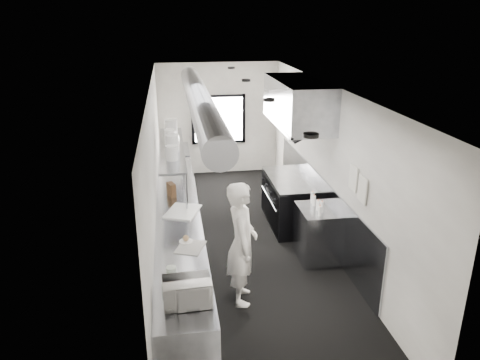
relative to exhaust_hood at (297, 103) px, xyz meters
name	(u,v)px	position (x,y,z in m)	size (l,w,h in m)	color
floor	(243,243)	(-1.10, -0.70, -2.39)	(3.00, 8.00, 0.01)	black
ceiling	(244,87)	(-1.10, -0.70, 0.41)	(3.00, 8.00, 0.01)	silver
wall_back	(218,119)	(-1.10, 3.30, -0.99)	(3.00, 0.02, 2.80)	silver
wall_front	(314,311)	(-1.10, -4.70, -0.99)	(3.00, 0.02, 2.80)	silver
wall_left	(155,174)	(-2.60, -0.70, -0.99)	(0.02, 8.00, 2.80)	silver
wall_right	(328,166)	(0.40, -0.70, -0.99)	(0.02, 8.00, 2.80)	silver
wall_cladding	(319,204)	(0.38, -0.40, -1.84)	(0.03, 5.50, 1.10)	gray
hvac_duct	(199,100)	(-1.80, -0.30, 0.16)	(0.40, 0.40, 6.40)	gray
service_window	(219,119)	(-1.10, 3.26, -0.99)	(1.36, 0.05, 1.25)	white
exhaust_hood	(297,103)	(0.00, 0.00, 0.00)	(0.81, 2.20, 0.88)	gray
prep_counter	(179,238)	(-2.25, -1.20, -1.94)	(0.70, 6.00, 0.90)	gray
pass_shelf	(172,149)	(-2.29, 0.30, -0.86)	(0.45, 3.00, 0.68)	gray
range	(290,201)	(-0.06, 0.00, -1.92)	(0.88, 1.60, 0.94)	black
bottle_station	(318,234)	(0.05, -1.40, -1.94)	(0.65, 0.80, 0.90)	gray
far_work_table	(175,167)	(-2.25, 2.50, -1.94)	(0.70, 1.20, 0.90)	gray
notice_sheet_a	(353,178)	(0.37, -1.90, -0.79)	(0.02, 0.28, 0.38)	white
notice_sheet_b	(362,189)	(0.37, -2.25, -0.84)	(0.02, 0.28, 0.38)	white
line_cook	(242,243)	(-1.40, -2.40, -1.48)	(0.66, 0.43, 1.81)	white
microwave	(187,292)	(-2.21, -3.68, -1.34)	(0.49, 0.37, 0.29)	silver
deli_tub_a	(168,288)	(-2.42, -3.43, -1.44)	(0.14, 0.14, 0.10)	silver
deli_tub_b	(171,270)	(-2.38, -3.03, -1.45)	(0.12, 0.12, 0.09)	silver
newspaper	(190,247)	(-2.11, -2.40, -1.49)	(0.34, 0.42, 0.01)	beige
small_plate	(186,241)	(-2.16, -2.23, -1.48)	(0.20, 0.20, 0.02)	white
pastry	(186,238)	(-2.16, -2.23, -1.43)	(0.09, 0.09, 0.09)	tan
cutting_board	(183,211)	(-2.17, -1.18, -1.48)	(0.47, 0.62, 0.02)	white
knife_block	(171,190)	(-2.34, -0.46, -1.37)	(0.10, 0.22, 0.23)	brown
plate_stack_a	(172,153)	(-2.29, -0.49, -0.70)	(0.21, 0.21, 0.25)	white
plate_stack_b	(173,143)	(-2.27, 0.01, -0.67)	(0.24, 0.24, 0.31)	white
plate_stack_c	(170,137)	(-2.32, 0.45, -0.67)	(0.21, 0.21, 0.30)	white
plate_stack_d	(171,129)	(-2.28, 0.93, -0.63)	(0.25, 0.25, 0.38)	white
squeeze_bottle_a	(320,211)	(-0.03, -1.66, -1.41)	(0.06, 0.06, 0.17)	white
squeeze_bottle_b	(322,207)	(0.04, -1.54, -1.40)	(0.06, 0.06, 0.19)	white
squeeze_bottle_c	(318,205)	(0.01, -1.45, -1.40)	(0.06, 0.06, 0.17)	white
squeeze_bottle_d	(314,201)	(0.00, -1.25, -1.40)	(0.06, 0.06, 0.17)	white
squeeze_bottle_e	(313,197)	(0.01, -1.14, -1.39)	(0.07, 0.07, 0.20)	white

